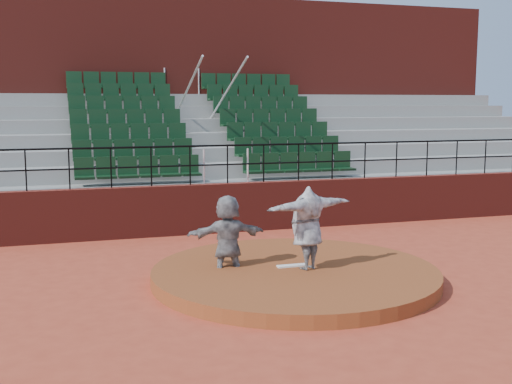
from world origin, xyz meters
TOP-DOWN VIEW (x-y plane):
  - ground at (0.00, 0.00)m, footprint 90.00×90.00m
  - pitchers_mound at (0.00, 0.00)m, footprint 5.50×5.50m
  - pitching_rubber at (0.00, 0.15)m, footprint 0.60×0.15m
  - boundary_wall at (0.00, 5.00)m, footprint 24.00×0.30m
  - wall_railing at (0.00, 5.00)m, footprint 24.04×0.05m
  - seating_deck at (0.00, 8.65)m, footprint 24.00×5.97m
  - press_box_facade at (0.00, 12.60)m, footprint 24.00×3.00m
  - pitcher at (0.20, -0.11)m, footprint 2.04×1.11m
  - fielder at (-1.20, 0.53)m, footprint 1.54×0.51m

SIDE VIEW (x-z plane):
  - ground at x=0.00m, z-range 0.00..0.00m
  - pitchers_mound at x=0.00m, z-range 0.00..0.25m
  - pitching_rubber at x=0.00m, z-range 0.25..0.28m
  - boundary_wall at x=0.00m, z-range 0.00..1.30m
  - fielder at x=-1.20m, z-range 0.00..1.66m
  - pitcher at x=0.20m, z-range 0.25..1.85m
  - seating_deck at x=0.00m, z-range -0.87..3.76m
  - wall_railing at x=0.00m, z-range 1.52..2.54m
  - press_box_facade at x=0.00m, z-range 0.00..7.10m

